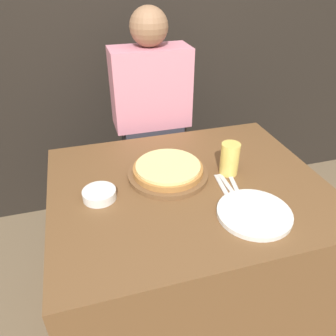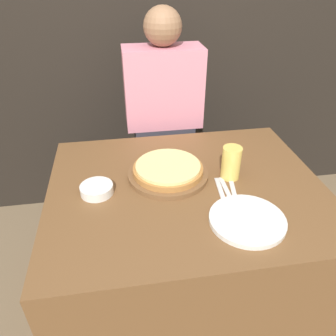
% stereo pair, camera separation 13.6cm
% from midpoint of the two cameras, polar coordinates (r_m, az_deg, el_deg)
% --- Properties ---
extents(ground_plane, '(12.00, 12.00, 0.00)m').
position_cam_midpoint_polar(ground_plane, '(1.90, 0.52, -22.29)').
color(ground_plane, '#756047').
extents(back_wall, '(6.00, 0.05, 2.60)m').
position_cam_midpoint_polar(back_wall, '(2.10, -8.13, 25.63)').
color(back_wall, black).
rests_on(back_wall, ground_plane).
extents(dining_table, '(1.11, 0.90, 0.78)m').
position_cam_midpoint_polar(dining_table, '(1.59, 0.59, -14.30)').
color(dining_table, brown).
rests_on(dining_table, ground_plane).
extents(pizza_on_board, '(0.34, 0.34, 0.06)m').
position_cam_midpoint_polar(pizza_on_board, '(1.37, -2.84, -0.60)').
color(pizza_on_board, brown).
rests_on(pizza_on_board, dining_table).
extents(beer_glass, '(0.08, 0.08, 0.14)m').
position_cam_midpoint_polar(beer_glass, '(1.37, 7.95, 1.73)').
color(beer_glass, '#E5C65B').
rests_on(beer_glass, dining_table).
extents(dinner_plate, '(0.27, 0.27, 0.02)m').
position_cam_midpoint_polar(dinner_plate, '(1.20, 11.66, -7.88)').
color(dinner_plate, silver).
rests_on(dinner_plate, dining_table).
extents(side_bowl, '(0.13, 0.13, 0.04)m').
position_cam_midpoint_polar(side_bowl, '(1.29, -14.85, -4.56)').
color(side_bowl, silver).
rests_on(side_bowl, dining_table).
extents(fork, '(0.04, 0.20, 0.00)m').
position_cam_midpoint_polar(fork, '(1.31, 6.78, -3.80)').
color(fork, silver).
rests_on(fork, dining_table).
extents(dinner_knife, '(0.02, 0.20, 0.00)m').
position_cam_midpoint_polar(dinner_knife, '(1.32, 7.79, -3.61)').
color(dinner_knife, silver).
rests_on(dinner_knife, dining_table).
extents(spoon, '(0.05, 0.17, 0.00)m').
position_cam_midpoint_polar(spoon, '(1.33, 8.78, -3.42)').
color(spoon, silver).
rests_on(spoon, dining_table).
extents(diner_person, '(0.41, 0.20, 1.37)m').
position_cam_midpoint_polar(diner_person, '(1.92, -4.82, 5.27)').
color(diner_person, '#33333D').
rests_on(diner_person, ground_plane).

